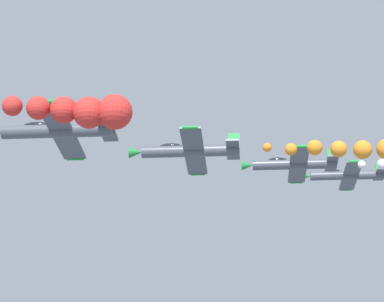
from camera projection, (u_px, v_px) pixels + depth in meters
The scene contains 5 objects.
smoke_trail_lead at pixel (74, 111), 44.51m from camera, with size 2.23×11.31×2.23m.
airplane_left_inner at pixel (55, 131), 56.92m from camera, with size 9.47×10.35×2.89m.
airplane_right_inner at pixel (188, 151), 66.27m from camera, with size 9.47×10.35×2.88m.
airplane_left_outer at pixel (293, 164), 77.14m from camera, with size 9.51×10.35×2.73m.
airplane_right_outer at pixel (346, 175), 87.87m from camera, with size 9.54×10.35×2.58m.
Camera 1 is at (-63.46, -5.34, 72.89)m, focal length 66.74 mm.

